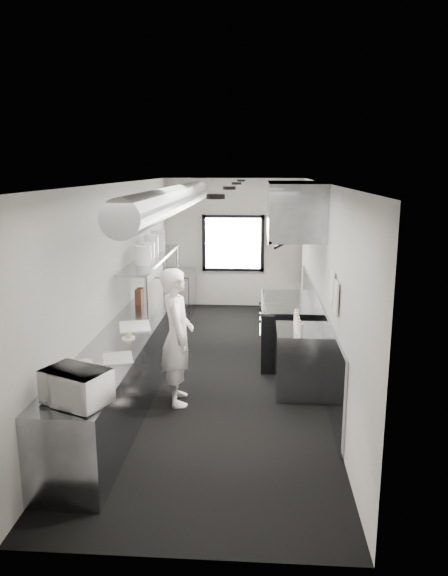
% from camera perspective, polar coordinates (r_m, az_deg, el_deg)
% --- Properties ---
extents(floor, '(3.00, 8.00, 0.01)m').
position_cam_1_polar(floor, '(8.20, -0.49, -8.84)').
color(floor, black).
rests_on(floor, ground).
extents(ceiling, '(3.00, 8.00, 0.01)m').
position_cam_1_polar(ceiling, '(7.63, -0.53, 11.13)').
color(ceiling, silver).
rests_on(ceiling, wall_back).
extents(wall_back, '(3.00, 0.02, 2.80)m').
position_cam_1_polar(wall_back, '(11.73, 0.98, 4.81)').
color(wall_back, '#B3B1A9').
rests_on(wall_back, floor).
extents(wall_front, '(3.00, 0.02, 2.80)m').
position_cam_1_polar(wall_front, '(3.99, -4.96, -11.14)').
color(wall_front, '#B3B1A9').
rests_on(wall_front, floor).
extents(wall_left, '(0.02, 8.00, 2.80)m').
position_cam_1_polar(wall_left, '(8.04, -11.22, 0.91)').
color(wall_left, '#B3B1A9').
rests_on(wall_left, floor).
extents(wall_right, '(0.02, 8.00, 2.80)m').
position_cam_1_polar(wall_right, '(7.82, 10.52, 0.61)').
color(wall_right, '#B3B1A9').
rests_on(wall_right, floor).
extents(wall_cladding, '(0.03, 5.50, 1.10)m').
position_cam_1_polar(wall_cladding, '(8.32, 9.91, -4.68)').
color(wall_cladding, gray).
rests_on(wall_cladding, wall_right).
extents(hvac_duct, '(0.40, 6.40, 0.40)m').
position_cam_1_polar(hvac_duct, '(8.12, -5.30, 9.40)').
color(hvac_duct, '#969A9F').
rests_on(hvac_duct, ceiling).
extents(service_window, '(1.36, 0.05, 1.25)m').
position_cam_1_polar(service_window, '(11.69, 0.98, 4.78)').
color(service_window, white).
rests_on(service_window, wall_back).
extents(exhaust_hood, '(0.81, 2.20, 0.88)m').
position_cam_1_polar(exhaust_hood, '(8.34, 7.47, 8.34)').
color(exhaust_hood, gray).
rests_on(exhaust_hood, ceiling).
extents(prep_counter, '(0.70, 6.00, 0.90)m').
position_cam_1_polar(prep_counter, '(7.75, -9.35, -6.77)').
color(prep_counter, gray).
rests_on(prep_counter, floor).
extents(pass_shelf, '(0.45, 3.00, 0.68)m').
position_cam_1_polar(pass_shelf, '(8.91, -7.69, 3.06)').
color(pass_shelf, gray).
rests_on(pass_shelf, prep_counter).
extents(range, '(0.88, 1.60, 0.94)m').
position_cam_1_polar(range, '(8.69, 6.72, -4.38)').
color(range, black).
rests_on(range, floor).
extents(bottle_station, '(0.65, 0.80, 0.90)m').
position_cam_1_polar(bottle_station, '(7.38, 8.11, -7.71)').
color(bottle_station, gray).
rests_on(bottle_station, floor).
extents(far_work_table, '(0.70, 1.20, 0.90)m').
position_cam_1_polar(far_work_table, '(11.24, -5.11, -0.52)').
color(far_work_table, gray).
rests_on(far_work_table, floor).
extents(notice_sheet_a, '(0.02, 0.28, 0.38)m').
position_cam_1_polar(notice_sheet_a, '(6.62, 11.48, 0.14)').
color(notice_sheet_a, silver).
rests_on(notice_sheet_a, wall_right).
extents(notice_sheet_b, '(0.02, 0.28, 0.38)m').
position_cam_1_polar(notice_sheet_b, '(6.29, 11.87, -0.99)').
color(notice_sheet_b, silver).
rests_on(notice_sheet_b, wall_right).
extents(line_cook, '(0.55, 0.73, 1.79)m').
position_cam_1_polar(line_cook, '(6.91, -5.02, -5.18)').
color(line_cook, white).
rests_on(line_cook, floor).
extents(microwave, '(0.66, 0.59, 0.32)m').
position_cam_1_polar(microwave, '(5.13, -15.54, -10.11)').
color(microwave, white).
rests_on(microwave, prep_counter).
extents(deli_tub_a, '(0.15, 0.15, 0.10)m').
position_cam_1_polar(deli_tub_a, '(5.86, -15.26, -8.35)').
color(deli_tub_a, '#B5BCAD').
rests_on(deli_tub_a, prep_counter).
extents(deli_tub_b, '(0.16, 0.16, 0.10)m').
position_cam_1_polar(deli_tub_b, '(5.93, -14.59, -8.02)').
color(deli_tub_b, '#B5BCAD').
rests_on(deli_tub_b, prep_counter).
extents(newspaper, '(0.44, 0.49, 0.01)m').
position_cam_1_polar(newspaper, '(6.21, -11.28, -7.35)').
color(newspaper, silver).
rests_on(newspaper, prep_counter).
extents(small_plate, '(0.23, 0.23, 0.01)m').
position_cam_1_polar(small_plate, '(6.88, -10.18, -5.29)').
color(small_plate, white).
rests_on(small_plate, prep_counter).
extents(pastry, '(0.08, 0.08, 0.08)m').
position_cam_1_polar(pastry, '(6.87, -10.19, -4.90)').
color(pastry, tan).
rests_on(pastry, small_plate).
extents(cutting_board, '(0.54, 0.63, 0.02)m').
position_cam_1_polar(cutting_board, '(7.35, -9.51, -4.08)').
color(cutting_board, silver).
rests_on(cutting_board, prep_counter).
extents(knife_block, '(0.10, 0.22, 0.24)m').
position_cam_1_polar(knife_block, '(8.57, -9.01, -0.88)').
color(knife_block, '#502E1C').
rests_on(knife_block, prep_counter).
extents(plate_stack_a, '(0.32, 0.32, 0.29)m').
position_cam_1_polar(plate_stack_a, '(8.20, -8.63, 3.46)').
color(plate_stack_a, white).
rests_on(plate_stack_a, pass_shelf).
extents(plate_stack_b, '(0.26, 0.26, 0.29)m').
position_cam_1_polar(plate_stack_b, '(8.49, -8.16, 3.81)').
color(plate_stack_b, white).
rests_on(plate_stack_b, pass_shelf).
extents(plate_stack_c, '(0.30, 0.30, 0.35)m').
position_cam_1_polar(plate_stack_c, '(9.02, -7.78, 4.53)').
color(plate_stack_c, white).
rests_on(plate_stack_c, pass_shelf).
extents(plate_stack_d, '(0.27, 0.27, 0.37)m').
position_cam_1_polar(plate_stack_d, '(9.56, -7.05, 5.06)').
color(plate_stack_d, white).
rests_on(plate_stack_d, pass_shelf).
extents(squeeze_bottle_a, '(0.08, 0.08, 0.18)m').
position_cam_1_polar(squeeze_bottle_a, '(6.88, 8.19, -4.51)').
color(squeeze_bottle_a, silver).
rests_on(squeeze_bottle_a, bottle_station).
extents(squeeze_bottle_b, '(0.08, 0.08, 0.18)m').
position_cam_1_polar(squeeze_bottle_b, '(7.03, 7.94, -4.12)').
color(squeeze_bottle_b, silver).
rests_on(squeeze_bottle_b, bottle_station).
extents(squeeze_bottle_c, '(0.07, 0.07, 0.18)m').
position_cam_1_polar(squeeze_bottle_c, '(7.16, 7.84, -3.77)').
color(squeeze_bottle_c, silver).
rests_on(squeeze_bottle_c, bottle_station).
extents(squeeze_bottle_d, '(0.08, 0.08, 0.19)m').
position_cam_1_polar(squeeze_bottle_d, '(7.35, 7.71, -3.32)').
color(squeeze_bottle_d, silver).
rests_on(squeeze_bottle_d, bottle_station).
extents(squeeze_bottle_e, '(0.07, 0.07, 0.20)m').
position_cam_1_polar(squeeze_bottle_e, '(7.48, 7.77, -3.03)').
color(squeeze_bottle_e, silver).
rests_on(squeeze_bottle_e, bottle_station).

